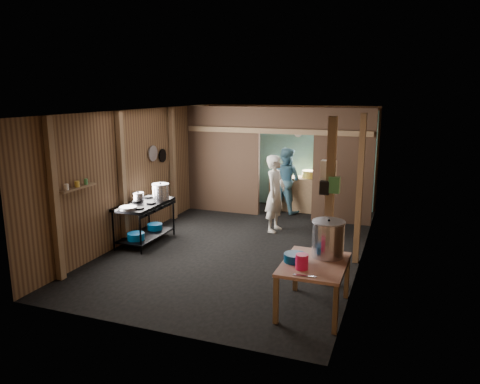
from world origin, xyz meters
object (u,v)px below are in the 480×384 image
at_px(prep_table, 314,286).
at_px(stock_pot, 328,240).
at_px(gas_range, 145,223).
at_px(pink_bucket, 302,262).
at_px(yellow_tub, 309,174).
at_px(cook, 275,194).
at_px(stove_pot_large, 161,192).

distance_m(prep_table, stock_pot, 0.68).
xyz_separation_m(gas_range, stock_pot, (3.83, -1.38, 0.53)).
height_order(pink_bucket, yellow_tub, yellow_tub).
height_order(gas_range, yellow_tub, yellow_tub).
height_order(gas_range, cook, cook).
bearing_deg(cook, pink_bucket, -152.67).
bearing_deg(stove_pot_large, pink_bucket, -34.18).
xyz_separation_m(gas_range, prep_table, (3.71, -1.69, -0.06)).
bearing_deg(yellow_tub, gas_range, -125.80).
distance_m(gas_range, stock_pot, 4.11).
bearing_deg(prep_table, pink_bucket, -112.77).
xyz_separation_m(gas_range, pink_bucket, (3.60, -1.96, 0.38)).
relative_size(gas_range, prep_table, 1.18).
relative_size(stove_pot_large, cook, 0.21).
xyz_separation_m(prep_table, stock_pot, (0.12, 0.31, 0.59)).
distance_m(prep_table, yellow_tub, 5.36).
bearing_deg(prep_table, gas_range, 155.54).
relative_size(pink_bucket, cook, 0.12).
bearing_deg(gas_range, stove_pot_large, 65.01).
relative_size(gas_range, stove_pot_large, 3.97).
bearing_deg(stove_pot_large, gas_range, -114.99).
xyz_separation_m(gas_range, yellow_tub, (2.53, 3.50, 0.54)).
distance_m(pink_bucket, yellow_tub, 5.57).
bearing_deg(gas_range, yellow_tub, 54.20).
height_order(prep_table, yellow_tub, yellow_tub).
xyz_separation_m(stove_pot_large, cook, (2.04, 1.26, -0.14)).
relative_size(prep_table, stove_pot_large, 3.37).
bearing_deg(stove_pot_large, prep_table, -30.10).
bearing_deg(gas_range, prep_table, -24.46).
bearing_deg(pink_bucket, gas_range, 151.39).
xyz_separation_m(prep_table, stove_pot_large, (-3.54, 2.05, 0.62)).
bearing_deg(stock_pot, gas_range, 160.17).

